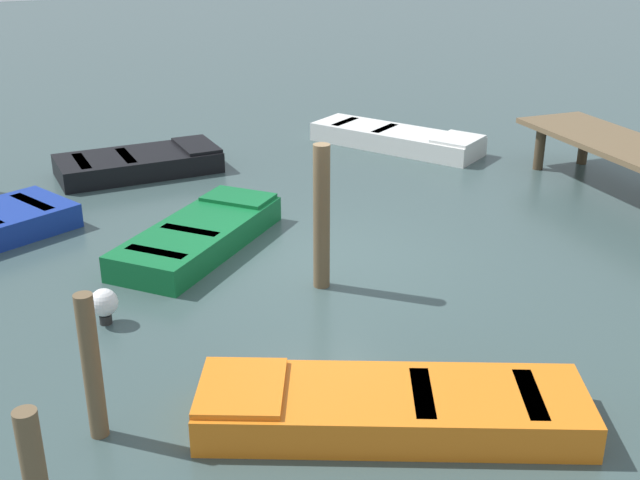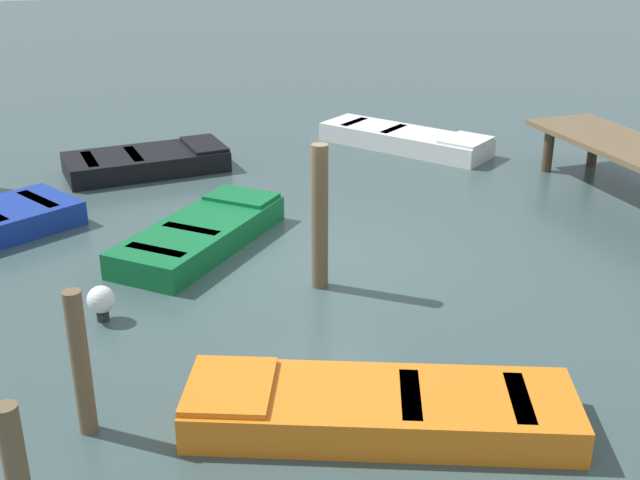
{
  "view_description": "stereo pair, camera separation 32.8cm",
  "coord_description": "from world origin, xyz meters",
  "px_view_note": "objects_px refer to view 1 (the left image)",
  "views": [
    {
      "loc": [
        9.89,
        -4.77,
        4.93
      ],
      "look_at": [
        0.0,
        0.0,
        0.35
      ],
      "focal_mm": 44.97,
      "sensor_mm": 36.0,
      "label": 1
    },
    {
      "loc": [
        10.03,
        -4.47,
        4.93
      ],
      "look_at": [
        0.0,
        0.0,
        0.35
      ],
      "focal_mm": 44.97,
      "sensor_mm": 36.0,
      "label": 2
    }
  ],
  "objects_px": {
    "rowboat_orange": "(389,407)",
    "mooring_piling_far_right": "(92,367)",
    "rowboat_green": "(200,235)",
    "mooring_piling_near_left": "(322,218)",
    "marker_buoy": "(104,303)",
    "rowboat_white": "(397,138)",
    "rowboat_black": "(140,163)"
  },
  "relations": [
    {
      "from": "rowboat_green",
      "to": "marker_buoy",
      "type": "height_order",
      "value": "marker_buoy"
    },
    {
      "from": "rowboat_green",
      "to": "mooring_piling_far_right",
      "type": "relative_size",
      "value": 2.08
    },
    {
      "from": "rowboat_green",
      "to": "mooring_piling_near_left",
      "type": "relative_size",
      "value": 1.6
    },
    {
      "from": "rowboat_black",
      "to": "marker_buoy",
      "type": "height_order",
      "value": "marker_buoy"
    },
    {
      "from": "mooring_piling_near_left",
      "to": "marker_buoy",
      "type": "distance_m",
      "value": 3.06
    },
    {
      "from": "rowboat_green",
      "to": "rowboat_black",
      "type": "xyz_separation_m",
      "value": [
        -4.18,
        0.09,
        0.0
      ]
    },
    {
      "from": "rowboat_white",
      "to": "mooring_piling_near_left",
      "type": "height_order",
      "value": "mooring_piling_near_left"
    },
    {
      "from": "rowboat_white",
      "to": "marker_buoy",
      "type": "bearing_deg",
      "value": -84.16
    },
    {
      "from": "mooring_piling_near_left",
      "to": "mooring_piling_far_right",
      "type": "relative_size",
      "value": 1.3
    },
    {
      "from": "rowboat_green",
      "to": "mooring_piling_far_right",
      "type": "bearing_deg",
      "value": -160.78
    },
    {
      "from": "rowboat_orange",
      "to": "marker_buoy",
      "type": "relative_size",
      "value": 8.44
    },
    {
      "from": "rowboat_orange",
      "to": "rowboat_black",
      "type": "distance_m",
      "value": 9.48
    },
    {
      "from": "rowboat_green",
      "to": "rowboat_orange",
      "type": "xyz_separation_m",
      "value": [
        5.3,
        0.3,
        -0.0
      ]
    },
    {
      "from": "rowboat_black",
      "to": "marker_buoy",
      "type": "distance_m",
      "value": 6.33
    },
    {
      "from": "rowboat_green",
      "to": "rowboat_orange",
      "type": "height_order",
      "value": "same"
    },
    {
      "from": "rowboat_green",
      "to": "rowboat_white",
      "type": "xyz_separation_m",
      "value": [
        -3.51,
        5.66,
        -0.0
      ]
    },
    {
      "from": "rowboat_white",
      "to": "rowboat_green",
      "type": "bearing_deg",
      "value": -87.82
    },
    {
      "from": "rowboat_white",
      "to": "rowboat_orange",
      "type": "bearing_deg",
      "value": -60.94
    },
    {
      "from": "rowboat_orange",
      "to": "mooring_piling_far_right",
      "type": "height_order",
      "value": "mooring_piling_far_right"
    },
    {
      "from": "rowboat_white",
      "to": "marker_buoy",
      "type": "height_order",
      "value": "marker_buoy"
    },
    {
      "from": "rowboat_orange",
      "to": "marker_buoy",
      "type": "bearing_deg",
      "value": -30.78
    },
    {
      "from": "rowboat_white",
      "to": "mooring_piling_far_right",
      "type": "relative_size",
      "value": 2.47
    },
    {
      "from": "rowboat_white",
      "to": "marker_buoy",
      "type": "distance_m",
      "value": 9.23
    },
    {
      "from": "rowboat_green",
      "to": "mooring_piling_near_left",
      "type": "distance_m",
      "value": 2.47
    },
    {
      "from": "rowboat_orange",
      "to": "marker_buoy",
      "type": "distance_m",
      "value": 4.07
    },
    {
      "from": "rowboat_black",
      "to": "rowboat_white",
      "type": "bearing_deg",
      "value": -6.88
    },
    {
      "from": "rowboat_orange",
      "to": "mooring_piling_far_right",
      "type": "bearing_deg",
      "value": 4.64
    },
    {
      "from": "mooring_piling_near_left",
      "to": "marker_buoy",
      "type": "xyz_separation_m",
      "value": [
        -0.2,
        -2.97,
        -0.74
      ]
    },
    {
      "from": "marker_buoy",
      "to": "mooring_piling_near_left",
      "type": "bearing_deg",
      "value": 86.06
    },
    {
      "from": "rowboat_black",
      "to": "mooring_piling_near_left",
      "type": "height_order",
      "value": "mooring_piling_near_left"
    },
    {
      "from": "marker_buoy",
      "to": "rowboat_black",
      "type": "bearing_deg",
      "value": 162.05
    },
    {
      "from": "mooring_piling_far_right",
      "to": "rowboat_orange",
      "type": "bearing_deg",
      "value": 67.4
    }
  ]
}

